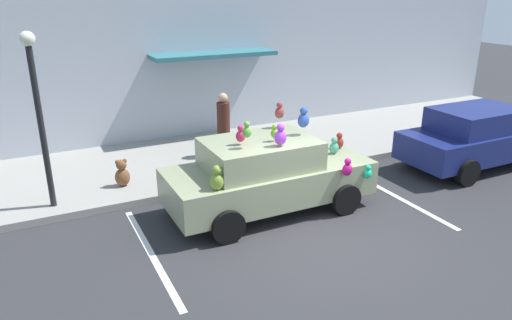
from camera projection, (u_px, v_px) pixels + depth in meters
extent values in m
plane|color=#2D2D30|center=(325.00, 242.00, 8.73)|extent=(60.00, 60.00, 0.00)
cube|color=gray|center=(220.00, 156.00, 12.91)|extent=(24.00, 4.00, 0.15)
cube|color=#B2B7C1|center=(189.00, 30.00, 13.64)|extent=(24.00, 0.30, 6.40)
cube|color=#2D6972|center=(213.00, 54.00, 13.61)|extent=(3.60, 1.10, 0.12)
cube|color=silver|center=(395.00, 195.00, 10.63)|extent=(0.12, 3.60, 0.01)
cube|color=silver|center=(151.00, 254.00, 8.33)|extent=(0.12, 3.60, 0.01)
cube|color=gray|center=(269.00, 181.00, 9.77)|extent=(4.20, 1.72, 0.68)
cube|color=gray|center=(260.00, 154.00, 9.47)|extent=(2.18, 1.51, 0.56)
cylinder|color=black|center=(301.00, 171.00, 11.14)|extent=(0.64, 0.22, 0.64)
cylinder|color=black|center=(345.00, 199.00, 9.70)|extent=(0.64, 0.22, 0.64)
cylinder|color=black|center=(195.00, 192.00, 10.06)|extent=(0.64, 0.22, 0.64)
cylinder|color=black|center=(227.00, 226.00, 8.61)|extent=(0.64, 0.22, 0.64)
ellipsoid|color=#16DA94|center=(368.00, 174.00, 9.67)|extent=(0.17, 0.14, 0.20)
sphere|color=#16DA94|center=(368.00, 168.00, 9.63)|extent=(0.11, 0.11, 0.11)
ellipsoid|color=#923936|center=(279.00, 113.00, 10.09)|extent=(0.21, 0.17, 0.24)
sphere|color=#923936|center=(280.00, 105.00, 10.03)|extent=(0.13, 0.13, 0.13)
ellipsoid|color=#9F3CDB|center=(280.00, 138.00, 8.97)|extent=(0.24, 0.20, 0.29)
sphere|color=#9F3CDB|center=(281.00, 127.00, 8.90)|extent=(0.15, 0.15, 0.15)
ellipsoid|color=olive|center=(217.00, 181.00, 8.45)|extent=(0.27, 0.22, 0.31)
sphere|color=olive|center=(217.00, 170.00, 8.37)|extent=(0.17, 0.17, 0.17)
ellipsoid|color=#20A373|center=(231.00, 166.00, 9.14)|extent=(0.28, 0.23, 0.33)
sphere|color=#20A373|center=(231.00, 155.00, 9.07)|extent=(0.18, 0.18, 0.18)
ellipsoid|color=#C11575|center=(347.00, 170.00, 9.36)|extent=(0.21, 0.17, 0.25)
sphere|color=#C11575|center=(348.00, 162.00, 9.30)|extent=(0.13, 0.13, 0.13)
ellipsoid|color=#75B22B|center=(275.00, 133.00, 9.25)|extent=(0.16, 0.13, 0.19)
sphere|color=#75B22B|center=(275.00, 127.00, 9.21)|extent=(0.10, 0.10, 0.10)
ellipsoid|color=maroon|center=(339.00, 143.00, 10.62)|extent=(0.21, 0.17, 0.25)
sphere|color=maroon|center=(340.00, 136.00, 10.56)|extent=(0.13, 0.13, 0.13)
ellipsoid|color=#9A3E64|center=(225.00, 175.00, 8.71)|extent=(0.29, 0.23, 0.34)
sphere|color=#9A3E64|center=(225.00, 163.00, 8.63)|extent=(0.18, 0.18, 0.18)
ellipsoid|color=#45A081|center=(334.00, 148.00, 10.27)|extent=(0.21, 0.18, 0.25)
sphere|color=#45A081|center=(334.00, 140.00, 10.21)|extent=(0.14, 0.14, 0.14)
ellipsoid|color=#C22B56|center=(241.00, 136.00, 9.05)|extent=(0.19, 0.16, 0.23)
sphere|color=#C22B56|center=(241.00, 128.00, 9.00)|extent=(0.12, 0.12, 0.12)
ellipsoid|color=#2E4EA1|center=(303.00, 120.00, 9.62)|extent=(0.24, 0.20, 0.29)
sphere|color=#2E4EA1|center=(304.00, 111.00, 9.55)|extent=(0.16, 0.16, 0.16)
ellipsoid|color=#5B9A3C|center=(247.00, 132.00, 8.81)|extent=(0.18, 0.15, 0.21)
sphere|color=#5B9A3C|center=(247.00, 124.00, 8.76)|extent=(0.11, 0.11, 0.11)
cube|color=navy|center=(479.00, 142.00, 12.20)|extent=(4.23, 1.66, 0.68)
cube|color=navy|center=(477.00, 119.00, 11.90)|extent=(2.20, 1.46, 0.56)
cylinder|color=black|center=(485.00, 138.00, 13.56)|extent=(0.64, 0.22, 0.64)
cylinder|color=black|center=(415.00, 152.00, 12.47)|extent=(0.64, 0.22, 0.64)
cylinder|color=black|center=(467.00, 173.00, 11.07)|extent=(0.64, 0.22, 0.64)
ellipsoid|color=brown|center=(123.00, 177.00, 10.71)|extent=(0.33, 0.28, 0.41)
sphere|color=brown|center=(121.00, 165.00, 10.61)|extent=(0.23, 0.23, 0.23)
sphere|color=brown|center=(117.00, 162.00, 10.55)|extent=(0.10, 0.10, 0.10)
sphere|color=brown|center=(125.00, 161.00, 10.61)|extent=(0.10, 0.10, 0.10)
cylinder|color=black|center=(42.00, 131.00, 9.26)|extent=(0.12, 0.12, 3.20)
sphere|color=#EAEACC|center=(27.00, 39.00, 8.67)|extent=(0.28, 0.28, 0.28)
cylinder|color=#44211A|center=(224.00, 129.00, 12.46)|extent=(0.34, 0.34, 1.43)
sphere|color=tan|center=(223.00, 98.00, 12.17)|extent=(0.24, 0.24, 0.24)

